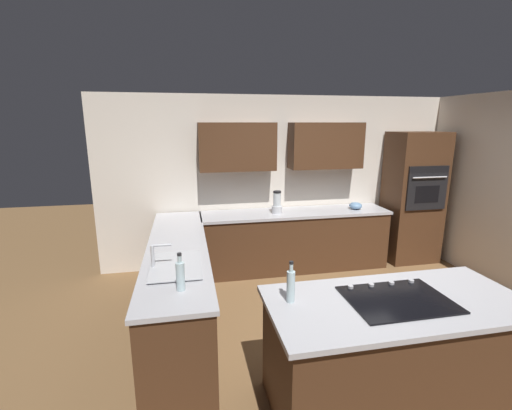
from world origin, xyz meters
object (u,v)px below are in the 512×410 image
oil_bottle (291,285)px  sink_unit (175,265)px  blender (277,204)px  mixing_bowl (356,206)px  cooktop (397,299)px  dish_soap_bottle (180,275)px  wall_oven (413,197)px

oil_bottle → sink_unit: bearing=-44.0°
blender → mixing_bowl: bearing=180.0°
oil_bottle → cooktop: bearing=170.2°
mixing_bowl → oil_bottle: 3.14m
blender → mixing_bowl: size_ratio=1.70×
blender → oil_bottle: blender is taller
sink_unit → cooktop: sink_unit is taller
mixing_bowl → dish_soap_bottle: dish_soap_bottle is taller
cooktop → dish_soap_bottle: (1.60, -0.49, 0.12)m
wall_oven → cooktop: size_ratio=2.71×
blender → dish_soap_bottle: bearing=58.2°
blender → cooktop: bearing=94.8°
cooktop → mixing_bowl: size_ratio=3.88×
sink_unit → cooktop: size_ratio=0.92×
sink_unit → oil_bottle: 1.20m
wall_oven → sink_unit: (3.68, 1.77, -0.12)m
sink_unit → dish_soap_bottle: (-0.06, 0.48, 0.11)m
wall_oven → blender: bearing=0.9°
sink_unit → dish_soap_bottle: size_ratio=2.25×
blender → oil_bottle: 2.63m
mixing_bowl → oil_bottle: size_ratio=0.61×
wall_oven → cooktop: (2.02, 2.74, -0.13)m
blender → oil_bottle: size_ratio=1.04×
cooktop → dish_soap_bottle: bearing=-17.0°
mixing_bowl → sink_unit: bearing=32.9°
blender → mixing_bowl: blender is taller
wall_oven → blender: wall_oven is taller
wall_oven → dish_soap_bottle: bearing=31.9°
wall_oven → oil_bottle: (2.82, 2.60, -0.00)m
dish_soap_bottle → mixing_bowl: bearing=-139.8°
sink_unit → cooktop: (-1.65, 0.97, -0.01)m
sink_unit → blender: blender is taller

